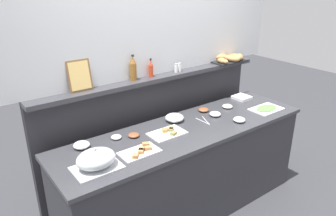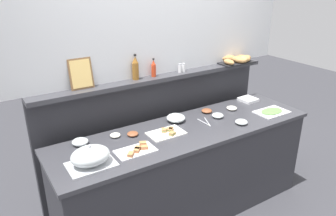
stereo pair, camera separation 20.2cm
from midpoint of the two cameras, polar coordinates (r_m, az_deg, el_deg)
The scene contains 24 objects.
ground_plane at distance 3.80m, azimuth -0.76°, elevation -12.66°, with size 12.00×12.00×0.00m, color #38383D.
buffet_counter at distance 3.14m, azimuth 5.04°, elevation -11.15°, with size 2.46×0.69×0.90m.
back_ledge_unit at distance 3.40m, azimuth -0.12°, elevation -3.95°, with size 2.46×0.22×1.29m.
upper_wall_panel at distance 3.08m, azimuth -0.39°, elevation 17.89°, with size 3.06×0.08×1.31m, color silver.
sandwich_platter_front at distance 2.83m, azimuth 1.87°, elevation -4.36°, with size 0.32×0.20×0.04m.
sandwich_platter_rear at distance 2.56m, azimuth -3.27°, elevation -7.43°, with size 0.31×0.18×0.04m.
cold_cuts_platter at distance 3.44m, azimuth 19.34°, elevation -0.63°, with size 0.33×0.22×0.02m.
serving_cloche at distance 2.39m, azimuth -11.08°, elevation -8.41°, with size 0.34×0.24×0.17m.
glass_bowl_large at distance 2.71m, azimuth -13.09°, elevation -5.87°, with size 0.13×0.13×0.05m.
glass_bowl_medium at distance 3.05m, azimuth 3.29°, elevation -1.82°, with size 0.18×0.18×0.07m.
glass_bowl_small at distance 3.18m, azimuth 10.52°, elevation -1.35°, with size 0.11×0.11×0.04m.
glass_bowl_extra at distance 3.09m, azimuth 14.59°, elevation -2.44°, with size 0.11×0.11×0.05m.
condiment_bowl_cream at distance 2.79m, azimuth -4.16°, elevation -4.57°, with size 0.10×0.10×0.03m, color brown.
condiment_bowl_teal at distance 2.79m, azimuth -7.19°, elevation -4.79°, with size 0.09×0.09×0.03m, color silver.
condiment_bowl_red at distance 3.28m, azimuth 8.57°, elevation -0.51°, with size 0.11×0.11×0.04m, color brown.
condiment_bowl_dark at distance 3.40m, azimuth 12.80°, elevation -0.04°, with size 0.11×0.11×0.04m, color silver.
serving_tongs at distance 3.06m, azimuth 8.55°, elevation -2.54°, with size 0.08×0.19×0.01m.
napkin_stack at distance 3.68m, azimuth 15.41°, elevation 1.42°, with size 0.17×0.17×0.03m, color white.
hot_sauce_bottle at distance 3.07m, azimuth -0.65°, elevation 6.90°, with size 0.04×0.04×0.18m.
vinegar_bottle_amber at distance 2.98m, azimuth -3.79°, elevation 6.93°, with size 0.06×0.06×0.24m.
salt_shaker at distance 3.22m, azimuth 3.92°, elevation 6.96°, with size 0.03×0.03×0.09m.
pepper_shaker at distance 3.25m, azimuth 4.55°, elevation 7.07°, with size 0.03×0.03×0.09m.
bread_basket at distance 3.68m, azimuth 13.62°, elevation 8.26°, with size 0.41×0.30×0.08m.
framed_picture at distance 2.80m, azimuth -13.03°, elevation 5.85°, with size 0.20×0.06×0.26m.
Camera 2 is at (-1.54, -2.12, 2.18)m, focal length 34.76 mm.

